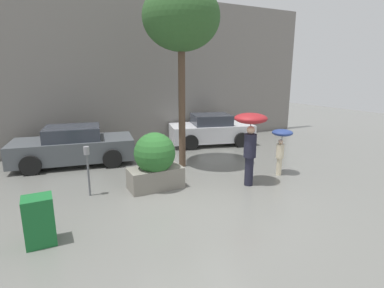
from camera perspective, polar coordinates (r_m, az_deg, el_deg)
The scene contains 10 objects.
ground_plane at distance 7.16m, azimuth 1.20°, elevation -11.46°, with size 40.00×40.00×0.00m, color slate.
building_facade at distance 12.60m, azimuth -13.25°, elevation 13.06°, with size 18.00×0.30×6.00m.
planter_box at distance 7.94m, azimuth -7.07°, elevation -3.20°, with size 1.41×1.09×1.51m.
person_adult at distance 8.15m, azimuth 11.07°, elevation 2.43°, with size 0.88×0.88×1.97m.
person_child at distance 9.25m, azimuth 16.68°, elevation 0.65°, with size 0.61×0.61×1.38m.
parked_car_near at distance 10.78m, azimuth -21.58°, elevation -0.44°, with size 4.06×2.34×1.28m.
parked_car_far at distance 12.89m, azimuth 3.63°, elevation 2.64°, with size 3.77×2.52×1.28m.
street_tree at distance 9.60m, azimuth -2.07°, elevation 22.72°, with size 2.31×2.31×5.59m.
parking_meter at distance 7.77m, azimuth -19.32°, elevation -3.02°, with size 0.14×0.14×1.27m.
newspaper_box at distance 6.14m, azimuth -27.07°, elevation -12.87°, with size 0.50×0.44×0.90m.
Camera 1 is at (-3.09, -5.71, 3.02)m, focal length 28.00 mm.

